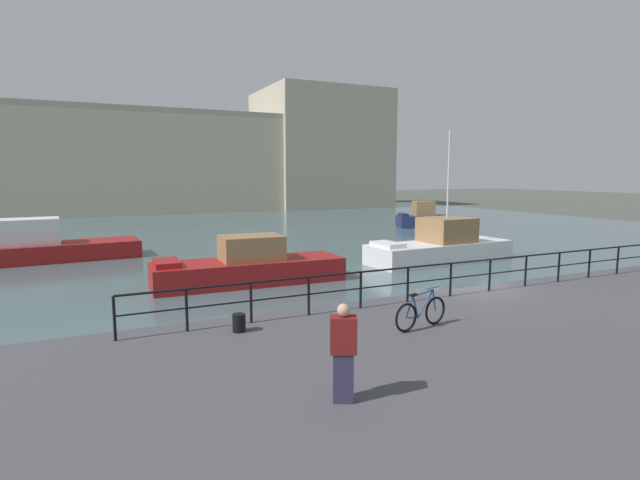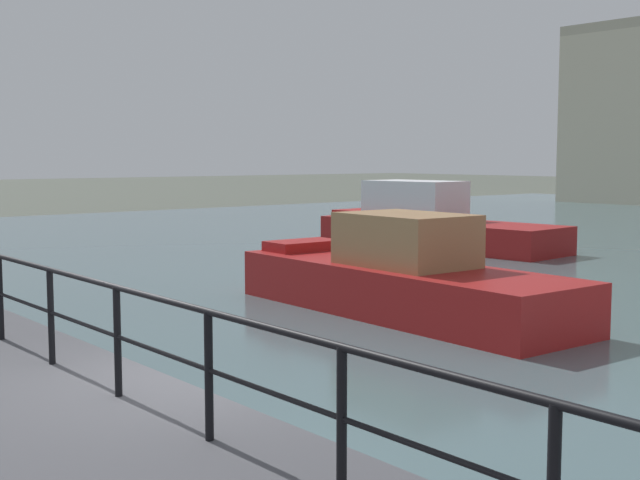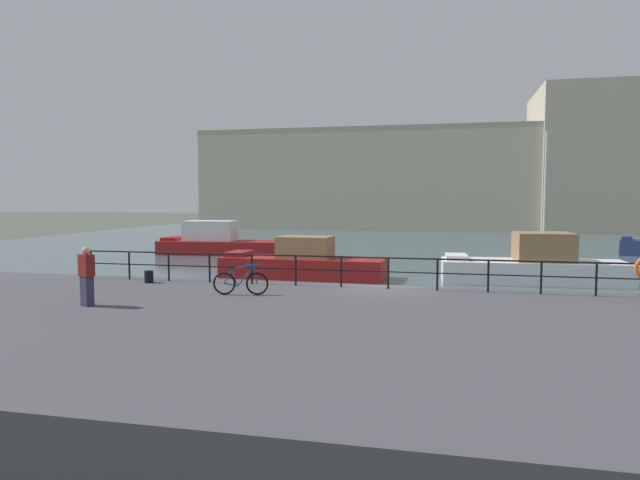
{
  "view_description": "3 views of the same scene",
  "coord_description": "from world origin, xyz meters",
  "views": [
    {
      "loc": [
        -11.59,
        -12.59,
        4.87
      ],
      "look_at": [
        -2.94,
        5.63,
        2.18
      ],
      "focal_mm": 27.55,
      "sensor_mm": 36.0,
      "label": 1
    },
    {
      "loc": [
        7.47,
        -4.25,
        3.35
      ],
      "look_at": [
        -0.97,
        2.69,
        2.27
      ],
      "focal_mm": 47.29,
      "sensor_mm": 36.0,
      "label": 2
    },
    {
      "loc": [
        2.15,
        -19.76,
        4.17
      ],
      "look_at": [
        -3.39,
        4.55,
        2.28
      ],
      "focal_mm": 31.75,
      "sensor_mm": 36.0,
      "label": 3
    }
  ],
  "objects": [
    {
      "name": "ground_plane",
      "position": [
        0.0,
        0.0,
        0.0
      ],
      "size": [
        240.0,
        240.0,
        0.0
      ],
      "primitive_type": "plane",
      "color": "#4C5147"
    },
    {
      "name": "water_basin",
      "position": [
        0.0,
        30.2,
        0.01
      ],
      "size": [
        80.0,
        60.0,
        0.01
      ],
      "primitive_type": "cube",
      "color": "#476066",
      "rests_on": "ground_plane"
    },
    {
      "name": "quay_promenade",
      "position": [
        0.0,
        -6.5,
        0.54
      ],
      "size": [
        56.0,
        13.0,
        1.08
      ],
      "primitive_type": "cube",
      "color": "#47474C",
      "rests_on": "ground_plane"
    },
    {
      "name": "harbor_building",
      "position": [
        6.67,
        56.82,
        6.91
      ],
      "size": [
        60.27,
        15.91,
        17.34
      ],
      "color": "#C1B79E",
      "rests_on": "ground_plane"
    },
    {
      "name": "moored_blue_motorboat",
      "position": [
        6.24,
        9.11,
        0.87
      ],
      "size": [
        8.77,
        3.15,
        7.3
      ],
      "rotation": [
        0.0,
        0.0,
        3.19
      ],
      "color": "white",
      "rests_on": "water_basin"
    },
    {
      "name": "moored_red_daysailer",
      "position": [
        -5.19,
        8.4,
        0.76
      ],
      "size": [
        8.55,
        2.84,
        2.15
      ],
      "rotation": [
        0.0,
        0.0,
        3.11
      ],
      "color": "maroon",
      "rests_on": "water_basin"
    },
    {
      "name": "moored_white_yacht",
      "position": [
        -14.12,
        18.85,
        0.86
      ],
      "size": [
        9.88,
        3.53,
        2.45
      ],
      "rotation": [
        0.0,
        0.0,
        3.21
      ],
      "color": "maroon",
      "rests_on": "water_basin"
    },
    {
      "name": "quay_railing",
      "position": [
        1.0,
        -0.75,
        1.82
      ],
      "size": [
        24.43,
        0.07,
        1.08
      ],
      "color": "black",
      "rests_on": "quay_promenade"
    },
    {
      "name": "parked_bicycle",
      "position": [
        -4.26,
        -2.99,
        1.47
      ],
      "size": [
        1.75,
        0.39,
        0.98
      ],
      "rotation": [
        0.0,
        0.0,
        0.19
      ],
      "color": "black",
      "rests_on": "quay_promenade"
    },
    {
      "name": "mooring_bollard",
      "position": [
        -8.42,
        -1.32,
        1.3
      ],
      "size": [
        0.32,
        0.32,
        0.44
      ],
      "primitive_type": "cylinder",
      "color": "black",
      "rests_on": "quay_promenade"
    },
    {
      "name": "standing_person",
      "position": [
        -7.88,
        -5.68,
        1.94
      ],
      "size": [
        0.52,
        0.44,
        1.69
      ],
      "rotation": [
        0.0,
        0.0,
        4.27
      ],
      "color": "#332D4C",
      "rests_on": "quay_promenade"
    }
  ]
}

